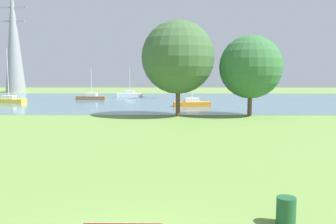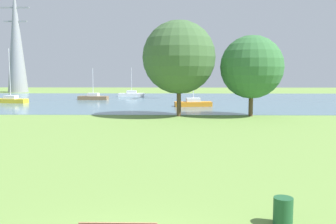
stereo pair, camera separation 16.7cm
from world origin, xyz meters
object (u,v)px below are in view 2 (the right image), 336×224
(sailboat_white, at_px, (132,94))
(electricity_pylon, at_px, (16,40))
(tree_mid_shore, at_px, (179,57))
(sailboat_brown, at_px, (93,97))
(tree_east_far, at_px, (252,67))
(litter_bin, at_px, (283,211))
(sailboat_orange, at_px, (193,103))
(sailboat_yellow, at_px, (11,100))

(sailboat_white, height_order, electricity_pylon, electricity_pylon)
(tree_mid_shore, bearing_deg, sailboat_brown, 121.45)
(tree_east_far, bearing_deg, sailboat_brown, 133.46)
(tree_mid_shore, height_order, tree_east_far, tree_mid_shore)
(litter_bin, distance_m, sailboat_white, 58.65)
(litter_bin, relative_size, electricity_pylon, 0.03)
(sailboat_white, bearing_deg, sailboat_orange, -62.58)
(sailboat_orange, bearing_deg, sailboat_white, 117.42)
(tree_mid_shore, xyz_separation_m, electricity_pylon, (-35.87, 45.55, 5.81))
(sailboat_brown, height_order, sailboat_white, sailboat_white)
(electricity_pylon, bearing_deg, sailboat_yellow, -68.65)
(electricity_pylon, bearing_deg, tree_mid_shore, -51.78)
(sailboat_yellow, distance_m, sailboat_brown, 12.42)
(sailboat_yellow, height_order, sailboat_white, sailboat_yellow)
(sailboat_orange, bearing_deg, tree_mid_shore, -100.49)
(sailboat_brown, bearing_deg, sailboat_white, 58.40)
(litter_bin, xyz_separation_m, tree_mid_shore, (-2.72, 26.67, 5.53))
(litter_bin, bearing_deg, sailboat_white, 100.95)
(tree_mid_shore, xyz_separation_m, tree_east_far, (7.30, 0.22, -0.97))
(sailboat_yellow, distance_m, tree_east_far, 35.54)
(tree_mid_shore, bearing_deg, litter_bin, -84.18)
(sailboat_yellow, height_order, sailboat_orange, sailboat_yellow)
(sailboat_white, relative_size, electricity_pylon, 0.23)
(sailboat_yellow, height_order, sailboat_brown, sailboat_yellow)
(sailboat_brown, relative_size, sailboat_orange, 0.75)
(electricity_pylon, bearing_deg, sailboat_orange, -42.52)
(sailboat_white, bearing_deg, sailboat_yellow, -136.56)
(litter_bin, bearing_deg, electricity_pylon, 118.12)
(sailboat_white, height_order, tree_east_far, tree_east_far)
(sailboat_white, relative_size, tree_east_far, 0.66)
(litter_bin, bearing_deg, sailboat_brown, 108.49)
(sailboat_brown, distance_m, sailboat_orange, 19.48)
(tree_east_far, bearing_deg, electricity_pylon, 133.61)
(sailboat_brown, distance_m, sailboat_white, 10.04)
(tree_mid_shore, height_order, electricity_pylon, electricity_pylon)
(sailboat_brown, relative_size, tree_mid_shore, 0.53)
(tree_mid_shore, distance_m, tree_east_far, 7.37)
(sailboat_white, distance_m, tree_mid_shore, 32.51)
(litter_bin, distance_m, electricity_pylon, 82.66)
(litter_bin, height_order, tree_mid_shore, tree_mid_shore)
(sailboat_yellow, height_order, tree_east_far, tree_east_far)
(sailboat_white, height_order, sailboat_orange, sailboat_orange)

